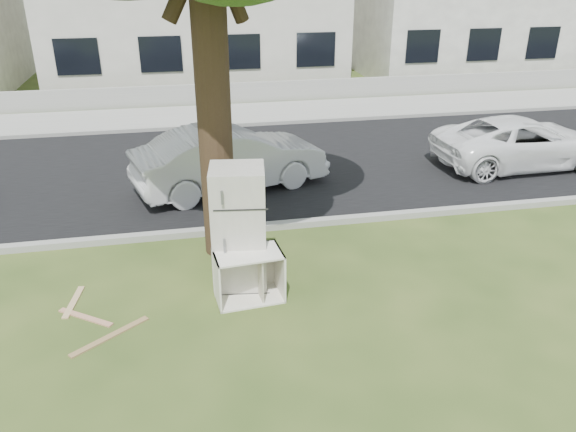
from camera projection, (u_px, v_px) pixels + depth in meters
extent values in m
plane|color=#2D4418|center=(260.00, 304.00, 8.20)|extent=(120.00, 120.00, 0.00)
cube|color=black|center=(223.00, 168.00, 13.55)|extent=(120.00, 7.00, 0.01)
cube|color=gray|center=(240.00, 232.00, 10.39)|extent=(120.00, 0.18, 0.12)
cube|color=gray|center=(212.00, 128.00, 16.71)|extent=(120.00, 0.18, 0.12)
cube|color=gray|center=(209.00, 116.00, 18.00)|extent=(120.00, 2.80, 0.01)
cube|color=gray|center=(205.00, 94.00, 19.28)|extent=(120.00, 0.15, 0.70)
cylinder|color=black|center=(213.00, 101.00, 8.65)|extent=(0.54, 0.54, 5.20)
cube|color=silver|center=(239.00, 228.00, 8.35)|extent=(0.87, 0.82, 1.91)
cube|color=white|center=(249.00, 276.00, 8.21)|extent=(1.02, 0.69, 0.76)
cube|color=olive|center=(110.00, 336.00, 7.49)|extent=(0.99, 0.77, 0.02)
cube|color=tan|center=(85.00, 317.00, 7.89)|extent=(0.80, 0.61, 0.02)
cube|color=tan|center=(74.00, 302.00, 8.24)|extent=(0.21, 0.84, 0.02)
imported|color=beige|center=(230.00, 159.00, 12.06)|extent=(4.39, 2.55, 1.37)
imported|color=white|center=(522.00, 142.00, 13.46)|extent=(4.30, 2.09, 1.18)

